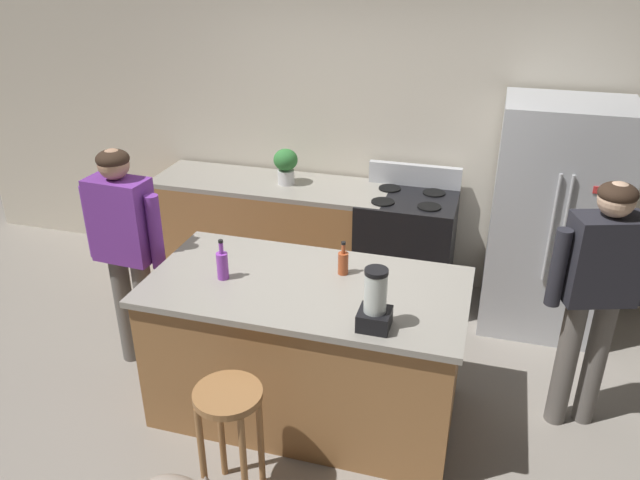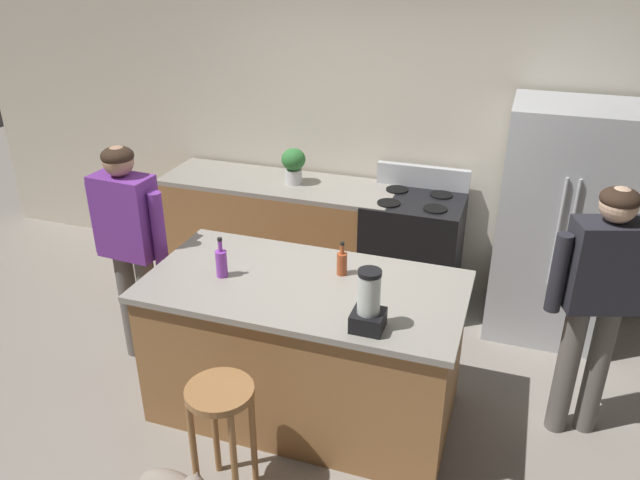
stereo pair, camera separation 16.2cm
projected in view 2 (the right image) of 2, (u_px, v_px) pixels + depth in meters
The scene contains 13 objects.
ground_plane at pixel (305, 406), 4.12m from camera, with size 14.00×14.00×0.00m, color gray.
back_wall at pixel (384, 130), 5.18m from camera, with size 8.00×0.10×2.70m, color beige.
kitchen_island at pixel (305, 348), 3.91m from camera, with size 1.91×0.98×0.94m.
back_counter_run at pixel (280, 231), 5.46m from camera, with size 2.00×0.64×0.94m.
refrigerator at pixel (561, 225), 4.58m from camera, with size 0.90×0.73×1.78m.
stove_range at pixel (412, 251), 5.09m from camera, with size 0.76×0.65×1.12m.
person_by_island_left at pixel (129, 237), 4.20m from camera, with size 0.59×0.25×1.61m.
person_by_sink_right at pixel (599, 292), 3.52m from camera, with size 0.59×0.33×1.62m.
bar_stool at pixel (221, 414), 3.26m from camera, with size 0.36×0.36×0.71m.
potted_plant at pixel (294, 164), 5.14m from camera, with size 0.20×0.20×0.30m.
blender_appliance at pixel (369, 305), 3.22m from camera, with size 0.17×0.17×0.35m.
bottle_soda at pixel (221, 262), 3.75m from camera, with size 0.07×0.07×0.26m.
bottle_cooking_sauce at pixel (342, 263), 3.78m from camera, with size 0.06×0.06×0.22m.
Camera 2 is at (1.13, -3.01, 2.79)m, focal length 34.96 mm.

